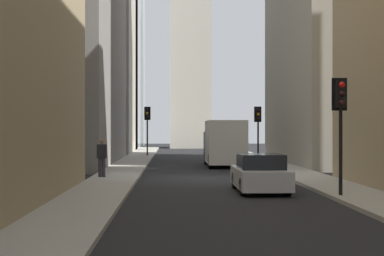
# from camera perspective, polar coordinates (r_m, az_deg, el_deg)

# --- Properties ---
(ground_plane) EXTENTS (135.00, 135.00, 0.00)m
(ground_plane) POSITION_cam_1_polar(r_m,az_deg,el_deg) (29.37, 1.79, -4.65)
(ground_plane) COLOR black
(sidewalk_right) EXTENTS (90.00, 2.20, 0.14)m
(sidewalk_right) POSITION_cam_1_polar(r_m,az_deg,el_deg) (29.42, -7.02, -4.51)
(sidewalk_right) COLOR #A8A399
(sidewalk_right) RESTS_ON ground_plane
(sidewalk_left) EXTENTS (90.00, 2.20, 0.14)m
(sidewalk_left) POSITION_cam_1_polar(r_m,az_deg,el_deg) (29.99, 10.43, -4.42)
(sidewalk_left) COLOR #A8A399
(sidewalk_left) RESTS_ON ground_plane
(building_right_far) EXTENTS (14.18, 10.00, 25.40)m
(building_right_far) POSITION_cam_1_polar(r_m,az_deg,el_deg) (62.32, -10.05, 9.50)
(building_right_far) COLOR #A8A091
(building_right_far) RESTS_ON ground_plane
(church_spire) EXTENTS (5.40, 5.40, 32.18)m
(church_spire) POSITION_cam_1_polar(r_m,az_deg,el_deg) (76.40, -0.18, 10.87)
(church_spire) COLOR beige
(church_spire) RESTS_ON ground_plane
(delivery_truck) EXTENTS (6.46, 2.25, 2.84)m
(delivery_truck) POSITION_cam_1_polar(r_m,az_deg,el_deg) (38.62, 2.98, -1.38)
(delivery_truck) COLOR silver
(delivery_truck) RESTS_ON ground_plane
(sedan_silver) EXTENTS (4.30, 1.78, 1.42)m
(sedan_silver) POSITION_cam_1_polar(r_m,az_deg,el_deg) (23.09, 6.29, -4.25)
(sedan_silver) COLOR #B7BABF
(sedan_silver) RESTS_ON ground_plane
(traffic_light_foreground) EXTENTS (0.43, 0.52, 3.92)m
(traffic_light_foreground) POSITION_cam_1_polar(r_m,az_deg,el_deg) (21.16, 13.55, 1.75)
(traffic_light_foreground) COLOR black
(traffic_light_foreground) RESTS_ON sidewalk_left
(traffic_light_midblock) EXTENTS (0.43, 0.52, 3.78)m
(traffic_light_midblock) POSITION_cam_1_polar(r_m,az_deg,el_deg) (43.94, 6.11, 0.68)
(traffic_light_midblock) COLOR black
(traffic_light_midblock) RESTS_ON sidewalk_left
(traffic_light_far_junction) EXTENTS (0.43, 0.52, 4.02)m
(traffic_light_far_junction) POSITION_cam_1_polar(r_m,az_deg,el_deg) (51.04, -4.14, 0.78)
(traffic_light_far_junction) COLOR black
(traffic_light_far_junction) RESTS_ON sidewalk_right
(pedestrian) EXTENTS (0.26, 0.44, 1.75)m
(pedestrian) POSITION_cam_1_polar(r_m,az_deg,el_deg) (28.55, -8.31, -2.58)
(pedestrian) COLOR #33333D
(pedestrian) RESTS_ON sidewalk_right
(discarded_bottle) EXTENTS (0.07, 0.07, 0.27)m
(discarded_bottle) POSITION_cam_1_polar(r_m,az_deg,el_deg) (33.58, 7.66, -3.65)
(discarded_bottle) COLOR #236033
(discarded_bottle) RESTS_ON sidewalk_left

